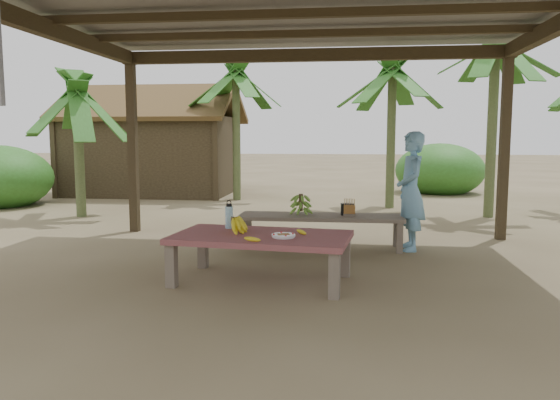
# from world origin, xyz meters

# --- Properties ---
(ground) EXTENTS (80.00, 80.00, 0.00)m
(ground) POSITION_xyz_m (0.00, 0.00, 0.00)
(ground) COLOR brown
(ground) RESTS_ON ground
(pavilion) EXTENTS (6.60, 5.60, 2.95)m
(pavilion) POSITION_xyz_m (-0.01, -0.01, 2.78)
(pavilion) COLOR black
(pavilion) RESTS_ON ground
(work_table) EXTENTS (1.91, 1.20, 0.50)m
(work_table) POSITION_xyz_m (-0.32, -0.45, 0.43)
(work_table) COLOR brown
(work_table) RESTS_ON ground
(bench) EXTENTS (2.20, 0.61, 0.45)m
(bench) POSITION_xyz_m (0.20, 1.35, 0.39)
(bench) COLOR brown
(bench) RESTS_ON ground
(ripe_banana_bunch) EXTENTS (0.30, 0.26, 0.18)m
(ripe_banana_bunch) POSITION_xyz_m (-0.64, -0.36, 0.59)
(ripe_banana_bunch) COLOR yellow
(ripe_banana_bunch) RESTS_ON work_table
(plate) EXTENTS (0.24, 0.24, 0.04)m
(plate) POSITION_xyz_m (-0.08, -0.60, 0.52)
(plate) COLOR white
(plate) RESTS_ON work_table
(loose_banana_front) EXTENTS (0.16, 0.04, 0.04)m
(loose_banana_front) POSITION_xyz_m (-0.35, -0.84, 0.52)
(loose_banana_front) COLOR yellow
(loose_banana_front) RESTS_ON work_table
(loose_banana_side) EXTENTS (0.13, 0.16, 0.04)m
(loose_banana_side) POSITION_xyz_m (0.09, -0.38, 0.52)
(loose_banana_side) COLOR yellow
(loose_banana_side) RESTS_ON work_table
(water_flask) EXTENTS (0.08, 0.08, 0.31)m
(water_flask) POSITION_xyz_m (-0.74, -0.12, 0.63)
(water_flask) COLOR #409ECA
(water_flask) RESTS_ON work_table
(green_banana_stalk) EXTENTS (0.26, 0.26, 0.30)m
(green_banana_stalk) POSITION_xyz_m (-0.07, 1.35, 0.60)
(green_banana_stalk) COLOR #598C2D
(green_banana_stalk) RESTS_ON bench
(cooking_pot) EXTENTS (0.18, 0.18, 0.15)m
(cooking_pot) POSITION_xyz_m (0.56, 1.40, 0.53)
(cooking_pot) COLOR black
(cooking_pot) RESTS_ON bench
(skewer_rack) EXTENTS (0.18, 0.08, 0.24)m
(skewer_rack) POSITION_xyz_m (0.59, 1.30, 0.57)
(skewer_rack) COLOR #A57F47
(skewer_rack) RESTS_ON bench
(woman) EXTENTS (0.44, 0.61, 1.57)m
(woman) POSITION_xyz_m (1.39, 1.37, 0.79)
(woman) COLOR #679DC3
(woman) RESTS_ON ground
(hut) EXTENTS (4.40, 3.43, 2.85)m
(hut) POSITION_xyz_m (-4.50, 8.00, 1.10)
(hut) COLOR black
(hut) RESTS_ON ground
(banana_plant_ne) EXTENTS (1.80, 1.80, 3.45)m
(banana_plant_ne) POSITION_xyz_m (3.18, 4.56, 2.95)
(banana_plant_ne) COLOR #596638
(banana_plant_ne) RESTS_ON ground
(banana_plant_n) EXTENTS (1.80, 1.80, 3.11)m
(banana_plant_n) POSITION_xyz_m (1.45, 5.71, 2.62)
(banana_plant_n) COLOR #596638
(banana_plant_n) RESTS_ON ground
(banana_plant_nw) EXTENTS (1.80, 1.80, 3.22)m
(banana_plant_nw) POSITION_xyz_m (-2.06, 6.76, 2.73)
(banana_plant_nw) COLOR #596638
(banana_plant_nw) RESTS_ON ground
(banana_plant_w) EXTENTS (1.80, 1.80, 2.53)m
(banana_plant_w) POSITION_xyz_m (-4.42, 3.71, 2.05)
(banana_plant_w) COLOR #596638
(banana_plant_w) RESTS_ON ground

